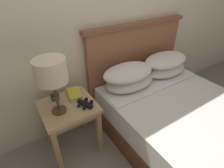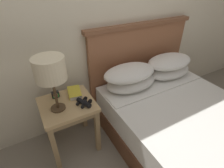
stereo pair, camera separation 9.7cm
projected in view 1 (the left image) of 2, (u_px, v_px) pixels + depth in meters
ground_plane at (150, 165)px, 1.73m from camera, size 20.00×20.00×0.00m
wall_back at (97, 10)px, 1.70m from camera, size 8.00×0.06×2.60m
nightstand at (69, 113)px, 1.66m from camera, size 0.49×0.46×0.57m
bed at (180, 118)px, 1.85m from camera, size 1.40×1.86×1.14m
table_lamp at (51, 72)px, 1.33m from camera, size 0.25×0.25×0.50m
book_on_nightstand at (74, 94)px, 1.72m from camera, size 0.16×0.22×0.04m
binoculars_pair at (85, 104)px, 1.59m from camera, size 0.16×0.16×0.05m
alarm_clock at (55, 97)px, 1.67m from camera, size 0.07×0.05×0.06m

